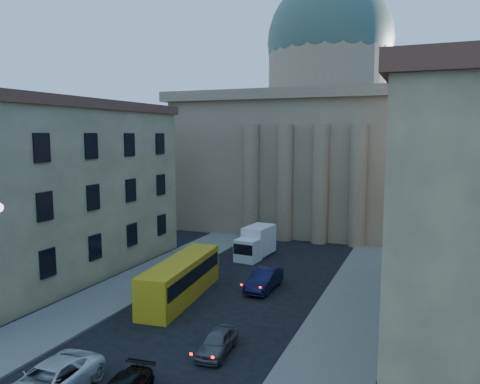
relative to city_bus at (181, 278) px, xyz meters
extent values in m
cube|color=#625F59|center=(-5.00, -3.64, -1.46)|extent=(5.00, 60.00, 0.15)
cube|color=#625F59|center=(12.00, -3.64, -1.46)|extent=(5.00, 60.00, 0.15)
cube|color=#7E664E|center=(3.50, 34.36, 6.46)|extent=(34.00, 26.00, 16.00)
cube|color=#7E664E|center=(3.50, 34.36, 14.86)|extent=(35.50, 27.50, 1.20)
cylinder|color=#7E664E|center=(3.50, 34.36, 18.46)|extent=(16.00, 16.00, 8.00)
sphere|color=#41584A|center=(3.50, 34.36, 22.46)|extent=(16.40, 16.40, 16.40)
cube|color=#7E664E|center=(-17.50, 32.36, 3.96)|extent=(13.00, 13.00, 11.00)
cone|color=brown|center=(-17.50, 32.36, 11.46)|extent=(26.02, 26.02, 4.00)
cylinder|color=#7E664E|center=(-2.50, 21.16, 4.96)|extent=(1.80, 1.80, 13.00)
cylinder|color=#7E664E|center=(1.50, 21.16, 4.96)|extent=(1.80, 1.80, 13.00)
cylinder|color=#7E664E|center=(5.50, 21.16, 4.96)|extent=(1.80, 1.80, 13.00)
cylinder|color=#7E664E|center=(9.50, 21.16, 4.96)|extent=(1.80, 1.80, 13.00)
cube|color=tan|center=(-13.50, 0.36, 5.46)|extent=(11.00, 26.00, 14.00)
cube|color=brown|center=(-13.50, 0.36, 12.76)|extent=(11.60, 26.60, 0.80)
imported|color=silver|center=(0.84, -13.73, -0.77)|extent=(2.65, 5.56, 1.53)
imported|color=#4C4C51|center=(6.06, -6.88, -0.90)|extent=(1.81, 3.84, 1.27)
imported|color=black|center=(4.98, 4.08, -0.75)|extent=(1.75, 4.81, 1.58)
cube|color=gold|center=(0.00, 0.00, -0.11)|extent=(3.33, 10.34, 2.86)
cube|color=black|center=(0.00, 0.00, 0.35)|extent=(3.33, 9.79, 1.02)
cylinder|color=black|center=(-0.54, -3.77, -1.08)|extent=(0.37, 0.95, 0.92)
cylinder|color=black|center=(1.29, -3.58, -1.08)|extent=(0.37, 0.95, 0.92)
cylinder|color=black|center=(-1.29, 3.58, -1.08)|extent=(0.37, 0.95, 0.92)
cylinder|color=black|center=(0.54, 3.77, -1.08)|extent=(0.37, 0.95, 0.92)
cube|color=silver|center=(0.92, 11.21, -0.47)|extent=(2.23, 2.31, 2.13)
cube|color=black|center=(0.82, 10.19, -0.21)|extent=(1.95, 0.29, 0.98)
cube|color=silver|center=(1.14, 13.59, 0.02)|extent=(2.47, 3.91, 2.75)
cylinder|color=black|center=(0.00, 10.94, -1.14)|extent=(0.32, 0.82, 0.80)
cylinder|color=black|center=(1.77, 10.77, -1.14)|extent=(0.32, 0.82, 0.80)
cylinder|color=black|center=(0.33, 14.47, -1.14)|extent=(0.32, 0.82, 0.80)
cylinder|color=black|center=(2.10, 14.31, -1.14)|extent=(0.32, 0.82, 0.80)
camera|label=1|loc=(16.35, -28.96, 10.38)|focal=35.00mm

